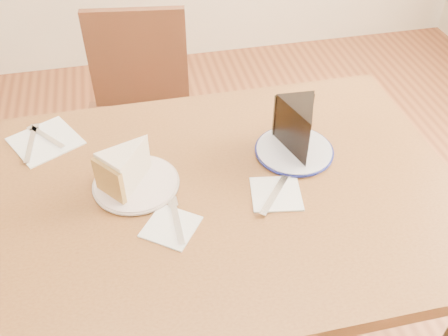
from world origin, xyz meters
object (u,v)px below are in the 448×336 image
plate_cream (136,184)px  chair_far (142,122)px  table (206,220)px  carrot_cake (131,166)px  chocolate_cake (300,131)px  plate_navy (294,151)px

plate_cream → chair_far: bearing=86.0°
chair_far → table: bearing=107.1°
carrot_cake → chocolate_cake: 0.42m
chair_far → plate_cream: 0.69m
table → plate_navy: plate_navy is taller
table → chair_far: 0.72m
carrot_cake → table: bearing=29.8°
carrot_cake → chocolate_cake: bearing=54.4°
chocolate_cake → table: bearing=21.8°
table → plate_cream: bearing=160.8°
chair_far → carrot_cake: bearing=93.2°
plate_cream → chocolate_cake: bearing=4.4°
plate_cream → plate_navy: size_ratio=1.02×
plate_cream → plate_navy: same height
carrot_cake → chair_far: bearing=136.8°
carrot_cake → chocolate_cake: chocolate_cake is taller
table → plate_cream: 0.20m
carrot_cake → plate_navy: bearing=55.1°
table → carrot_cake: size_ratio=9.80×
plate_cream → chocolate_cake: chocolate_cake is taller
plate_navy → carrot_cake: (-0.41, -0.03, 0.05)m
table → plate_navy: (0.25, 0.09, 0.10)m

